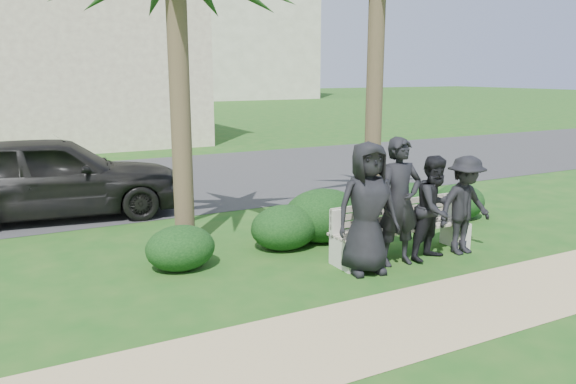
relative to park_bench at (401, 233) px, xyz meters
name	(u,v)px	position (x,y,z in m)	size (l,w,h in m)	color
ground	(358,267)	(-0.89, -0.11, -0.37)	(160.00, 160.00, 0.00)	#184F16
footpath	(443,311)	(-0.89, -1.91, -0.37)	(30.00, 1.60, 0.01)	tan
asphalt_street	(189,178)	(-0.89, 7.89, -0.37)	(160.00, 8.00, 0.01)	#2D2D30
stucco_bldg_right	(84,51)	(-1.89, 17.89, 3.29)	(8.40, 8.40, 7.30)	tan
park_bench	(401,233)	(0.00, 0.00, 0.00)	(2.37, 0.56, 0.83)	gray
man_a	(367,208)	(-0.91, -0.34, 0.57)	(0.92, 0.60, 1.89)	black
man_b	(400,202)	(-0.28, -0.27, 0.58)	(0.70, 0.46, 1.91)	black
man_c	(435,208)	(0.34, -0.34, 0.43)	(0.78, 0.61, 1.61)	black
man_d	(465,205)	(0.95, -0.35, 0.41)	(1.01, 0.58, 1.56)	black
hedge_a	(180,247)	(-3.22, 1.04, -0.04)	(1.02, 0.84, 0.67)	black
hedge_c	(284,226)	(-1.43, 1.21, -0.01)	(1.13, 0.93, 0.74)	black
hedge_d	(323,214)	(-0.63, 1.31, 0.08)	(1.40, 1.16, 0.91)	black
hedge_e	(412,201)	(1.54, 1.59, 0.01)	(1.18, 0.97, 0.77)	black
hedge_f	(459,201)	(2.48, 1.30, -0.02)	(1.08, 0.89, 0.70)	black
car_a	(53,176)	(-4.52, 5.08, 0.45)	(1.94, 4.83, 1.64)	black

